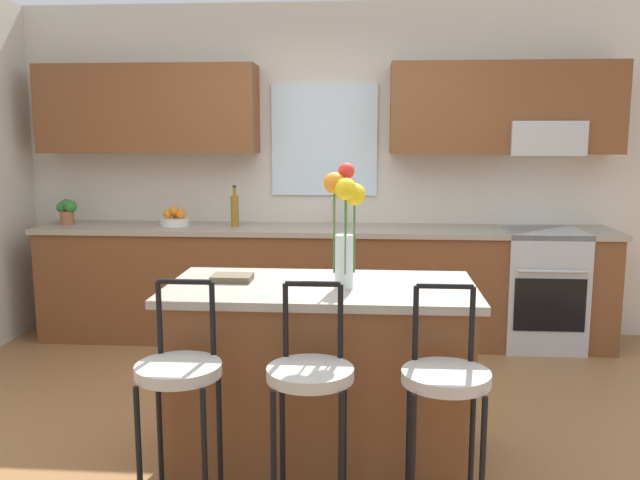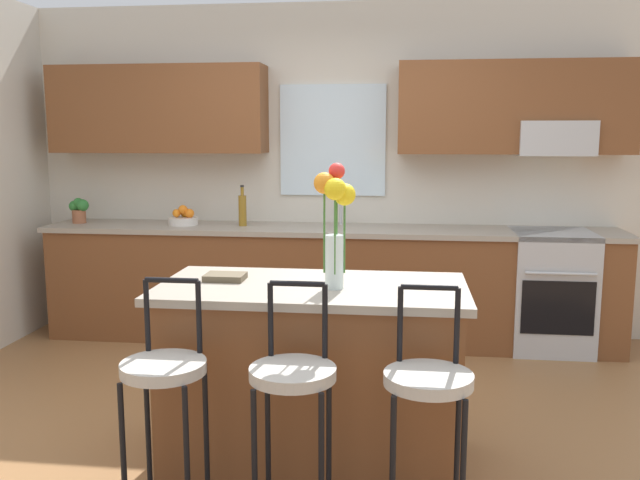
{
  "view_description": "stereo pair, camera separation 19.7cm",
  "coord_description": "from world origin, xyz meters",
  "px_view_note": "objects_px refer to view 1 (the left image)",
  "views": [
    {
      "loc": [
        0.39,
        -3.57,
        1.66
      ],
      "look_at": [
        0.07,
        0.55,
        1.0
      ],
      "focal_mm": 37.75,
      "sensor_mm": 36.0,
      "label": 1
    },
    {
      "loc": [
        0.58,
        -3.55,
        1.66
      ],
      "look_at": [
        0.07,
        0.55,
        1.0
      ],
      "focal_mm": 37.75,
      "sensor_mm": 36.0,
      "label": 2
    }
  ],
  "objects_px": {
    "bar_stool_far": "(445,388)",
    "kitchen_island": "(321,373)",
    "oven_range": "(540,288)",
    "potted_plant_small": "(67,210)",
    "flower_vase": "(345,214)",
    "bar_stool_near": "(179,381)",
    "cookbook": "(232,278)",
    "bottle_olive_oil": "(235,210)",
    "fruit_bowl_oranges": "(175,219)",
    "bar_stool_middle": "(310,384)"
  },
  "relations": [
    {
      "from": "oven_range",
      "to": "potted_plant_small",
      "type": "xyz_separation_m",
      "value": [
        -3.8,
        0.02,
        0.58
      ]
    },
    {
      "from": "cookbook",
      "to": "fruit_bowl_oranges",
      "type": "distance_m",
      "value": 2.19
    },
    {
      "from": "fruit_bowl_oranges",
      "to": "bottle_olive_oil",
      "type": "bearing_deg",
      "value": -0.59
    },
    {
      "from": "kitchen_island",
      "to": "bar_stool_far",
      "type": "relative_size",
      "value": 1.45
    },
    {
      "from": "bar_stool_near",
      "to": "fruit_bowl_oranges",
      "type": "height_order",
      "value": "fruit_bowl_oranges"
    },
    {
      "from": "kitchen_island",
      "to": "bottle_olive_oil",
      "type": "relative_size",
      "value": 4.61
    },
    {
      "from": "bar_stool_far",
      "to": "bottle_olive_oil",
      "type": "relative_size",
      "value": 3.17
    },
    {
      "from": "flower_vase",
      "to": "cookbook",
      "type": "bearing_deg",
      "value": 167.63
    },
    {
      "from": "kitchen_island",
      "to": "potted_plant_small",
      "type": "xyz_separation_m",
      "value": [
        -2.23,
        2.05,
        0.57
      ]
    },
    {
      "from": "bar_stool_near",
      "to": "bar_stool_far",
      "type": "bearing_deg",
      "value": 0.0
    },
    {
      "from": "bar_stool_far",
      "to": "flower_vase",
      "type": "relative_size",
      "value": 1.74
    },
    {
      "from": "bar_stool_far",
      "to": "oven_range",
      "type": "bearing_deg",
      "value": 68.72
    },
    {
      "from": "cookbook",
      "to": "oven_range",
      "type": "bearing_deg",
      "value": 44.26
    },
    {
      "from": "fruit_bowl_oranges",
      "to": "flower_vase",
      "type": "bearing_deg",
      "value": -55.6
    },
    {
      "from": "kitchen_island",
      "to": "bar_stool_far",
      "type": "xyz_separation_m",
      "value": [
        0.55,
        -0.6,
        0.17
      ]
    },
    {
      "from": "bar_stool_near",
      "to": "potted_plant_small",
      "type": "distance_m",
      "value": 3.16
    },
    {
      "from": "bar_stool_middle",
      "to": "potted_plant_small",
      "type": "bearing_deg",
      "value": 130.17
    },
    {
      "from": "bar_stool_middle",
      "to": "cookbook",
      "type": "relative_size",
      "value": 5.21
    },
    {
      "from": "cookbook",
      "to": "bar_stool_near",
      "type": "bearing_deg",
      "value": -98.41
    },
    {
      "from": "bar_stool_far",
      "to": "kitchen_island",
      "type": "bearing_deg",
      "value": 132.7
    },
    {
      "from": "bar_stool_near",
      "to": "bar_stool_far",
      "type": "xyz_separation_m",
      "value": [
        1.1,
        0.0,
        0.0
      ]
    },
    {
      "from": "bar_stool_near",
      "to": "potted_plant_small",
      "type": "relative_size",
      "value": 4.95
    },
    {
      "from": "cookbook",
      "to": "bar_stool_middle",
      "type": "bearing_deg",
      "value": -54.92
    },
    {
      "from": "kitchen_island",
      "to": "bar_stool_middle",
      "type": "bearing_deg",
      "value": -90.0
    },
    {
      "from": "flower_vase",
      "to": "cookbook",
      "type": "relative_size",
      "value": 3.0
    },
    {
      "from": "kitchen_island",
      "to": "bar_stool_near",
      "type": "height_order",
      "value": "bar_stool_near"
    },
    {
      "from": "bar_stool_far",
      "to": "fruit_bowl_oranges",
      "type": "relative_size",
      "value": 4.34
    },
    {
      "from": "bottle_olive_oil",
      "to": "kitchen_island",
      "type": "bearing_deg",
      "value": -67.59
    },
    {
      "from": "bar_stool_near",
      "to": "fruit_bowl_oranges",
      "type": "bearing_deg",
      "value": 106.59
    },
    {
      "from": "bar_stool_middle",
      "to": "cookbook",
      "type": "height_order",
      "value": "bar_stool_middle"
    },
    {
      "from": "fruit_bowl_oranges",
      "to": "bottle_olive_oil",
      "type": "xyz_separation_m",
      "value": [
        0.49,
        -0.01,
        0.08
      ]
    },
    {
      "from": "bar_stool_middle",
      "to": "potted_plant_small",
      "type": "distance_m",
      "value": 3.48
    },
    {
      "from": "cookbook",
      "to": "fruit_bowl_oranges",
      "type": "bearing_deg",
      "value": 113.85
    },
    {
      "from": "bar_stool_far",
      "to": "fruit_bowl_oranges",
      "type": "xyz_separation_m",
      "value": [
        -1.89,
        2.65,
        0.34
      ]
    },
    {
      "from": "bar_stool_near",
      "to": "bottle_olive_oil",
      "type": "bearing_deg",
      "value": 96.37
    },
    {
      "from": "bar_stool_near",
      "to": "bar_stool_middle",
      "type": "distance_m",
      "value": 0.55
    },
    {
      "from": "bar_stool_middle",
      "to": "bottle_olive_oil",
      "type": "xyz_separation_m",
      "value": [
        -0.85,
        2.65,
        0.42
      ]
    },
    {
      "from": "kitchen_island",
      "to": "fruit_bowl_oranges",
      "type": "height_order",
      "value": "fruit_bowl_oranges"
    },
    {
      "from": "oven_range",
      "to": "fruit_bowl_oranges",
      "type": "distance_m",
      "value": 2.96
    },
    {
      "from": "kitchen_island",
      "to": "bar_stool_middle",
      "type": "distance_m",
      "value": 0.62
    },
    {
      "from": "oven_range",
      "to": "kitchen_island",
      "type": "xyz_separation_m",
      "value": [
        -1.57,
        -2.02,
        0.0
      ]
    },
    {
      "from": "bar_stool_middle",
      "to": "flower_vase",
      "type": "bearing_deg",
      "value": 77.28
    },
    {
      "from": "kitchen_island",
      "to": "cookbook",
      "type": "relative_size",
      "value": 7.57
    },
    {
      "from": "fruit_bowl_oranges",
      "to": "potted_plant_small",
      "type": "height_order",
      "value": "potted_plant_small"
    },
    {
      "from": "oven_range",
      "to": "fruit_bowl_oranges",
      "type": "bearing_deg",
      "value": 179.41
    },
    {
      "from": "kitchen_island",
      "to": "bottle_olive_oil",
      "type": "height_order",
      "value": "bottle_olive_oil"
    },
    {
      "from": "bar_stool_middle",
      "to": "kitchen_island",
      "type": "bearing_deg",
      "value": 90.0
    },
    {
      "from": "oven_range",
      "to": "cookbook",
      "type": "xyz_separation_m",
      "value": [
        -2.02,
        -1.97,
        0.48
      ]
    },
    {
      "from": "potted_plant_small",
      "to": "cookbook",
      "type": "bearing_deg",
      "value": -48.32
    },
    {
      "from": "bar_stool_middle",
      "to": "flower_vase",
      "type": "height_order",
      "value": "flower_vase"
    }
  ]
}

